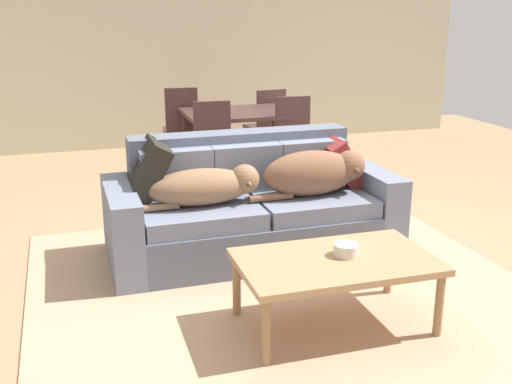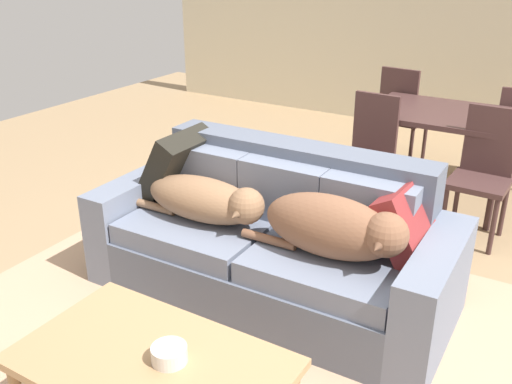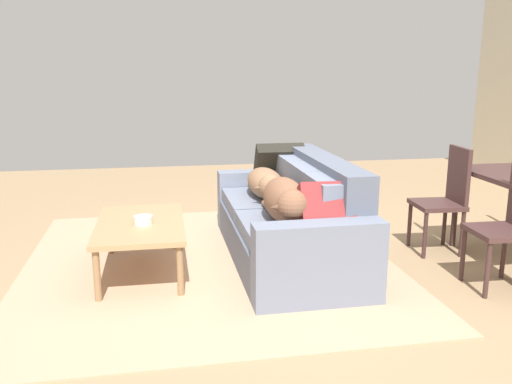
# 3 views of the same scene
# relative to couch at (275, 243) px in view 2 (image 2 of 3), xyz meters

# --- Properties ---
(ground_plane) EXTENTS (10.00, 10.00, 0.00)m
(ground_plane) POSITION_rel_couch_xyz_m (0.27, 0.03, -0.34)
(ground_plane) COLOR #A0825D
(back_partition) EXTENTS (8.00, 0.12, 2.70)m
(back_partition) POSITION_rel_couch_xyz_m (0.27, 4.03, 1.01)
(back_partition) COLOR beige
(back_partition) RESTS_ON ground
(area_rug) EXTENTS (3.29, 3.10, 0.01)m
(area_rug) POSITION_rel_couch_xyz_m (0.00, -0.72, -0.33)
(area_rug) COLOR tan
(area_rug) RESTS_ON ground
(couch) EXTENTS (2.15, 0.95, 0.88)m
(couch) POSITION_rel_couch_xyz_m (0.00, 0.00, 0.00)
(couch) COLOR slate
(couch) RESTS_ON ground
(dog_on_left_cushion) EXTENTS (0.94, 0.33, 0.27)m
(dog_on_left_cushion) POSITION_rel_couch_xyz_m (-0.37, -0.16, 0.26)
(dog_on_left_cushion) COLOR #8B6547
(dog_on_left_cushion) RESTS_ON couch
(dog_on_right_cushion) EXTENTS (0.92, 0.34, 0.34)m
(dog_on_right_cushion) POSITION_rel_couch_xyz_m (0.46, -0.17, 0.30)
(dog_on_right_cushion) COLOR brown
(dog_on_right_cushion) RESTS_ON couch
(throw_pillow_by_left_arm) EXTENTS (0.35, 0.47, 0.48)m
(throw_pillow_by_left_arm) POSITION_rel_couch_xyz_m (-0.77, 0.04, 0.34)
(throw_pillow_by_left_arm) COLOR black
(throw_pillow_by_left_arm) RESTS_ON couch
(throw_pillow_by_right_arm) EXTENTS (0.32, 0.40, 0.40)m
(throw_pillow_by_right_arm) POSITION_rel_couch_xyz_m (0.76, 0.07, 0.30)
(throw_pillow_by_right_arm) COLOR maroon
(throw_pillow_by_right_arm) RESTS_ON couch
(coffee_table) EXTENTS (1.13, 0.68, 0.43)m
(coffee_table) POSITION_rel_couch_xyz_m (0.14, -1.28, 0.05)
(coffee_table) COLOR tan
(coffee_table) RESTS_ON ground
(bowl_on_coffee_table) EXTENTS (0.15, 0.15, 0.07)m
(bowl_on_coffee_table) POSITION_rel_couch_xyz_m (0.21, -1.25, 0.13)
(bowl_on_coffee_table) COLOR silver
(bowl_on_coffee_table) RESTS_ON coffee_table
(dining_table) EXTENTS (1.14, 0.87, 0.76)m
(dining_table) POSITION_rel_couch_xyz_m (0.45, 1.95, 0.35)
(dining_table) COLOR #462D2B
(dining_table) RESTS_ON ground
(dining_chair_near_left) EXTENTS (0.42, 0.42, 0.95)m
(dining_chair_near_left) POSITION_rel_couch_xyz_m (0.05, 1.39, 0.18)
(dining_chair_near_left) COLOR #462D2B
(dining_chair_near_left) RESTS_ON ground
(dining_chair_near_right) EXTENTS (0.41, 0.41, 0.95)m
(dining_chair_near_right) POSITION_rel_couch_xyz_m (0.90, 1.43, 0.19)
(dining_chair_near_right) COLOR #462D2B
(dining_chair_near_right) RESTS_ON ground
(dining_chair_far_left) EXTENTS (0.44, 0.44, 0.97)m
(dining_chair_far_left) POSITION_rel_couch_xyz_m (-0.06, 2.54, 0.20)
(dining_chair_far_left) COLOR #462D2B
(dining_chair_far_left) RESTS_ON ground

